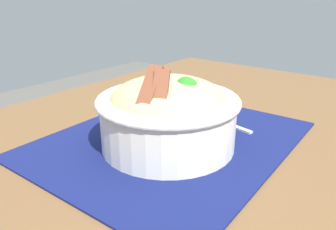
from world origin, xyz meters
name	(u,v)px	position (x,y,z in m)	size (l,w,h in m)	color
table	(188,177)	(0.00, 0.00, 0.68)	(1.13, 0.78, 0.75)	brown
placemat	(171,139)	(-0.02, 0.02, 0.75)	(0.41, 0.34, 0.00)	#11194C
bowl	(168,112)	(-0.04, 0.01, 0.80)	(0.21, 0.21, 0.13)	silver
fork	(220,121)	(0.09, -0.01, 0.75)	(0.04, 0.12, 0.00)	#B9B9B9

